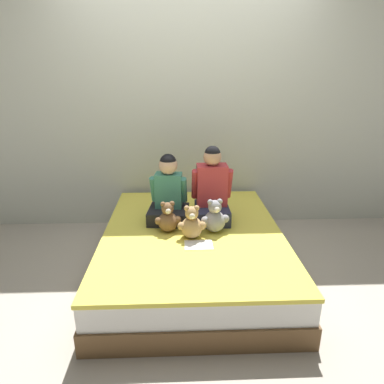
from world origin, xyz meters
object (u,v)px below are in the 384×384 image
object	(u,v)px
teddy_bear_between_children	(192,224)
child_on_right	(212,191)
sign_card	(199,245)
teddy_bear_held_by_left_child	(168,219)
teddy_bear_held_by_right_child	(215,218)
child_on_left	(169,195)
bed	(193,250)

from	to	relation	value
teddy_bear_between_children	child_on_right	bearing A→B (deg)	60.55
child_on_right	sign_card	bearing A→B (deg)	-107.01
teddy_bear_held_by_left_child	teddy_bear_between_children	xyz separation A→B (m)	(0.19, -0.12, 0.00)
teddy_bear_held_by_right_child	sign_card	bearing A→B (deg)	-132.06
teddy_bear_held_by_left_child	teddy_bear_held_by_right_child	bearing A→B (deg)	-10.83
child_on_left	teddy_bear_between_children	bearing A→B (deg)	-55.72
teddy_bear_between_children	child_on_left	bearing A→B (deg)	116.79
teddy_bear_between_children	sign_card	distance (m)	0.18
teddy_bear_held_by_right_child	sign_card	xyz separation A→B (m)	(-0.14, -0.23, -0.11)
child_on_right	sign_card	distance (m)	0.56
sign_card	child_on_left	bearing A→B (deg)	115.93
child_on_right	sign_card	world-z (taller)	child_on_right
child_on_left	child_on_right	distance (m)	0.37
bed	teddy_bear_between_children	distance (m)	0.33
teddy_bear_held_by_left_child	teddy_bear_between_children	bearing A→B (deg)	-40.49
child_on_right	teddy_bear_between_children	xyz separation A→B (m)	(-0.19, -0.35, -0.15)
bed	child_on_left	distance (m)	0.51
bed	teddy_bear_held_by_right_child	xyz separation A→B (m)	(0.17, -0.03, 0.30)
child_on_right	teddy_bear_between_children	size ratio (longest dim) A/B	2.42
child_on_right	bed	bearing A→B (deg)	-128.74
teddy_bear_held_by_right_child	sign_card	world-z (taller)	teddy_bear_held_by_right_child
child_on_right	teddy_bear_held_by_right_child	xyz separation A→B (m)	(0.00, -0.25, -0.14)
child_on_left	child_on_right	world-z (taller)	child_on_right
teddy_bear_held_by_left_child	sign_card	xyz separation A→B (m)	(0.23, -0.25, -0.10)
teddy_bear_held_by_left_child	teddy_bear_between_children	size ratio (longest dim) A/B	0.96
teddy_bear_between_children	teddy_bear_held_by_left_child	bearing A→B (deg)	145.83
teddy_bear_held_by_right_child	sign_card	size ratio (longest dim) A/B	1.32
teddy_bear_held_by_right_child	teddy_bear_between_children	distance (m)	0.21
bed	teddy_bear_between_children	xyz separation A→B (m)	(-0.01, -0.13, 0.30)
child_on_right	sign_card	xyz separation A→B (m)	(-0.14, -0.48, -0.26)
teddy_bear_held_by_left_child	teddy_bear_held_by_right_child	world-z (taller)	teddy_bear_held_by_right_child
bed	sign_card	size ratio (longest dim) A/B	8.92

